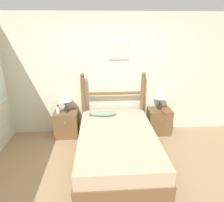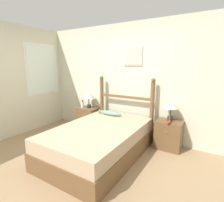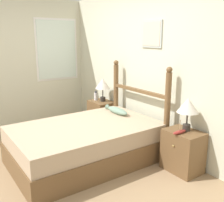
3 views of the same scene
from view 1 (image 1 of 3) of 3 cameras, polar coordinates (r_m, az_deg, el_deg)
name	(u,v)px [view 1 (image 1 of 3)]	position (r m, az deg, el deg)	size (l,w,h in m)	color
ground_plane	(112,183)	(3.35, 0.08, -22.34)	(16.00, 16.00, 0.00)	#9E7F5B
wall_back	(107,76)	(4.29, -1.48, 7.16)	(6.40, 0.08, 2.55)	beige
bed	(117,147)	(3.62, 1.50, -13.05)	(1.35, 2.09, 0.55)	brown
headboard	(113,102)	(4.30, 0.34, -0.40)	(1.35, 0.09, 1.39)	brown
nightstand_left	(67,124)	(4.46, -12.86, -6.44)	(0.50, 0.39, 0.57)	brown
nightstand_right	(159,121)	(4.60, 13.25, -5.65)	(0.50, 0.39, 0.57)	brown
table_lamp_left	(65,97)	(4.24, -13.21, 1.15)	(0.29, 0.29, 0.45)	#2D2823
table_lamp_right	(161,94)	(4.40, 13.70, 1.82)	(0.29, 0.29, 0.45)	#2D2823
bottle	(58,109)	(4.30, -15.16, -2.30)	(0.07, 0.07, 0.19)	white
model_boat	(163,111)	(4.37, 14.26, -2.70)	(0.07, 0.23, 0.18)	maroon
fish_pillow	(103,114)	(4.08, -2.48, -3.63)	(0.55, 0.15, 0.10)	gray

